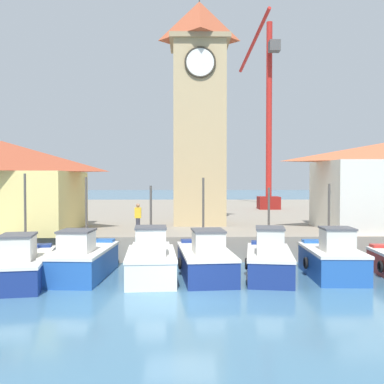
{
  "coord_description": "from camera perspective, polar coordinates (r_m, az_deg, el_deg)",
  "views": [
    {
      "loc": [
        0.19,
        -15.62,
        4.24
      ],
      "look_at": [
        0.53,
        8.83,
        3.5
      ],
      "focal_mm": 42.0,
      "sensor_mm": 36.0,
      "label": 1
    }
  ],
  "objects": [
    {
      "name": "ground_plane",
      "position": [
        16.19,
        -1.49,
        -13.45
      ],
      "size": [
        300.0,
        300.0,
        0.0
      ],
      "primitive_type": "plane",
      "color": "teal"
    },
    {
      "name": "quay_wharf",
      "position": [
        42.61,
        -1.05,
        -3.11
      ],
      "size": [
        120.0,
        40.0,
        1.29
      ],
      "primitive_type": "cube",
      "color": "gray",
      "rests_on": "ground"
    },
    {
      "name": "fishing_boat_left_inner",
      "position": [
        19.76,
        -20.74,
        -8.68
      ],
      "size": [
        2.84,
        5.46,
        4.45
      ],
      "color": "navy",
      "rests_on": "ground"
    },
    {
      "name": "fishing_boat_mid_left",
      "position": [
        20.03,
        -13.76,
        -8.34
      ],
      "size": [
        2.44,
        4.92,
        4.3
      ],
      "color": "#2356A8",
      "rests_on": "ground"
    },
    {
      "name": "fishing_boat_center",
      "position": [
        19.05,
        -5.25,
        -8.77
      ],
      "size": [
        2.33,
        4.47,
        3.93
      ],
      "color": "silver",
      "rests_on": "ground"
    },
    {
      "name": "fishing_boat_mid_right",
      "position": [
        19.64,
        1.71,
        -8.56
      ],
      "size": [
        2.55,
        5.42,
        4.27
      ],
      "color": "navy",
      "rests_on": "ground"
    },
    {
      "name": "fishing_boat_right_inner",
      "position": [
        19.69,
        9.76,
        -8.51
      ],
      "size": [
        2.53,
        4.97,
        3.84
      ],
      "color": "navy",
      "rests_on": "ground"
    },
    {
      "name": "fishing_boat_right_outer",
      "position": [
        20.37,
        17.38,
        -8.15
      ],
      "size": [
        2.24,
        4.19,
        4.0
      ],
      "color": "#2356A8",
      "rests_on": "ground"
    },
    {
      "name": "clock_tower",
      "position": [
        29.3,
        0.93,
        10.64
      ],
      "size": [
        3.74,
        3.74,
        15.85
      ],
      "color": "tan",
      "rests_on": "quay_wharf"
    },
    {
      "name": "warehouse_left",
      "position": [
        27.54,
        -23.02,
        0.86
      ],
      "size": [
        8.65,
        7.0,
        5.07
      ],
      "color": "#E5D17A",
      "rests_on": "quay_wharf"
    },
    {
      "name": "port_crane_near",
      "position": [
        44.37,
        9.57,
        7.36
      ],
      "size": [
        2.85,
        10.92,
        19.36
      ],
      "color": "maroon",
      "rests_on": "quay_wharf"
    },
    {
      "name": "dock_worker_near_tower",
      "position": [
        23.98,
        -6.88,
        -3.31
      ],
      "size": [
        0.34,
        0.22,
        1.62
      ],
      "color": "#33333D",
      "rests_on": "quay_wharf"
    }
  ]
}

